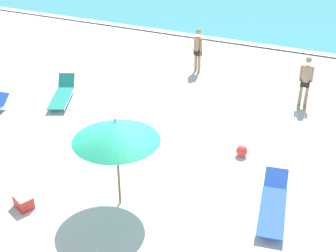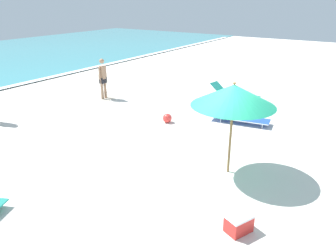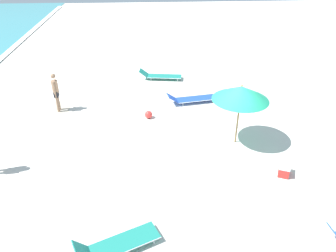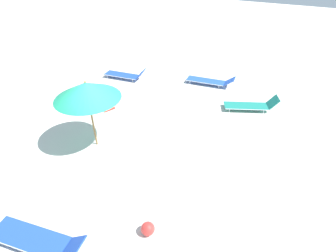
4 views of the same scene
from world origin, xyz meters
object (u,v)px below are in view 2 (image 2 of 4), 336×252
sun_lounger_beside_umbrella (236,117)px  beachgoer_wading_adult (103,76)px  cooler_box (239,223)px  beach_ball (167,118)px  beach_umbrella (234,95)px  sun_lounger_near_water_left (234,93)px

sun_lounger_beside_umbrella → beachgoer_wading_adult: beachgoer_wading_adult is taller
sun_lounger_beside_umbrella → cooler_box: 6.02m
sun_lounger_beside_umbrella → beach_ball: (-1.38, 2.05, -0.04)m
beach_umbrella → sun_lounger_near_water_left: size_ratio=1.01×
beach_ball → cooler_box: (-4.15, -4.40, 0.02)m
beach_ball → beach_umbrella: bearing=-122.7°
beachgoer_wading_adult → cooler_box: (-5.12, -8.42, -0.81)m
sun_lounger_near_water_left → beachgoer_wading_adult: (-3.39, 4.73, 0.79)m
beach_umbrella → beachgoer_wading_adult: (3.08, 7.30, -1.04)m
beach_umbrella → beach_ball: 4.33m
cooler_box → beach_umbrella: bearing=-127.6°
sun_lounger_beside_umbrella → beach_ball: sun_lounger_beside_umbrella is taller
beach_umbrella → sun_lounger_beside_umbrella: 4.13m
sun_lounger_near_water_left → beach_umbrella: bearing=-150.3°
sun_lounger_near_water_left → beachgoer_wading_adult: beachgoer_wading_adult is taller
sun_lounger_near_water_left → cooler_box: sun_lounger_near_water_left is taller
beachgoer_wading_adult → beach_ball: (-0.97, -4.02, -0.83)m
sun_lounger_beside_umbrella → beachgoer_wading_adult: (-0.42, 6.07, 0.79)m
sun_lounger_beside_umbrella → sun_lounger_near_water_left: sun_lounger_near_water_left is taller
beach_umbrella → beachgoer_wading_adult: beach_umbrella is taller
beachgoer_wading_adult → beach_ball: size_ratio=5.33×
beach_ball → sun_lounger_beside_umbrella: bearing=-56.0°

